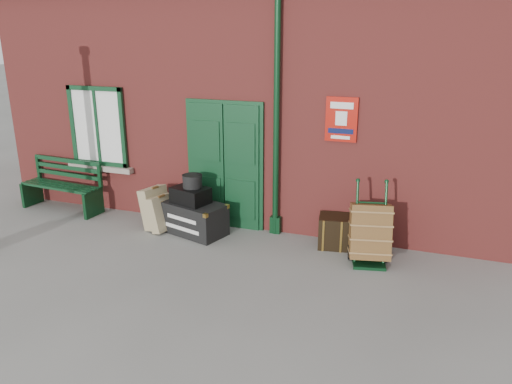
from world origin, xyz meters
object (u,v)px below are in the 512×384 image
at_px(porter_trolley, 370,232).
at_px(houdini_trunk, 194,218).
at_px(bench, 63,184).
at_px(dark_trunk, 341,232).

bearing_deg(porter_trolley, houdini_trunk, 165.13).
distance_m(bench, dark_trunk, 5.48).
xyz_separation_m(houdini_trunk, dark_trunk, (2.51, 0.30, -0.01)).
xyz_separation_m(bench, dark_trunk, (5.48, 0.05, -0.25)).
bearing_deg(houdini_trunk, dark_trunk, 23.12).
bearing_deg(porter_trolley, bench, 163.84).
relative_size(bench, porter_trolley, 1.37).
bearing_deg(houdini_trunk, bench, -168.30).
xyz_separation_m(bench, houdini_trunk, (2.96, -0.24, -0.24)).
relative_size(porter_trolley, dark_trunk, 1.70).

